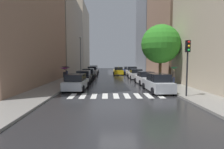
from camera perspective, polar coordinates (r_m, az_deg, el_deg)
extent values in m
cube|color=#252527|center=(35.20, -0.35, -0.32)|extent=(28.00, 72.00, 0.04)
cube|color=gray|center=(35.66, -10.85, -0.19)|extent=(3.00, 72.00, 0.15)
cube|color=gray|center=(35.91, 10.08, -0.15)|extent=(3.00, 72.00, 0.15)
cube|color=silver|center=(14.97, -12.72, -6.78)|extent=(0.45, 2.20, 0.01)
cube|color=silver|center=(14.82, -9.28, -6.84)|extent=(0.45, 2.20, 0.01)
cube|color=silver|center=(14.73, -5.78, -6.88)|extent=(0.45, 2.20, 0.01)
cube|color=silver|center=(14.69, -2.26, -6.89)|extent=(0.45, 2.20, 0.01)
cube|color=silver|center=(14.70, 1.28, -6.88)|extent=(0.45, 2.20, 0.01)
cube|color=silver|center=(14.77, 4.79, -6.84)|extent=(0.45, 2.20, 0.01)
cube|color=silver|center=(14.90, 8.26, -6.77)|extent=(0.45, 2.20, 0.01)
cube|color=silver|center=(15.08, 11.65, -6.69)|extent=(0.45, 2.20, 0.01)
cube|color=silver|center=(15.30, 14.96, -6.58)|extent=(0.45, 2.20, 0.01)
cube|color=#9E9384|center=(44.47, -15.19, 11.62)|extent=(6.00, 21.45, 17.16)
cube|color=#B2A38C|center=(64.94, -10.82, 11.30)|extent=(6.00, 18.90, 21.54)
cube|color=#8C6B56|center=(35.18, 18.88, 17.45)|extent=(6.00, 14.72, 21.92)
cube|color=slate|center=(49.62, 12.63, 15.22)|extent=(6.00, 14.48, 24.57)
cube|color=#B2B7BF|center=(18.10, -11.38, -3.05)|extent=(2.06, 4.39, 0.77)
cube|color=black|center=(17.82, -11.56, -0.90)|extent=(1.75, 2.44, 0.63)
cylinder|color=black|center=(19.72, -13.10, -3.18)|extent=(0.25, 0.65, 0.64)
cylinder|color=black|center=(19.34, -7.76, -3.25)|extent=(0.25, 0.65, 0.64)
cylinder|color=black|center=(17.01, -15.47, -4.42)|extent=(0.25, 0.65, 0.64)
cylinder|color=black|center=(16.57, -9.30, -4.55)|extent=(0.25, 0.65, 0.64)
cube|color=black|center=(23.66, -9.01, -1.26)|extent=(1.77, 4.37, 0.79)
cube|color=black|center=(23.38, -9.10, 0.44)|extent=(1.55, 2.40, 0.65)
cylinder|color=black|center=(25.23, -10.57, -1.50)|extent=(0.22, 0.64, 0.64)
cylinder|color=black|center=(25.01, -6.58, -1.50)|extent=(0.22, 0.64, 0.64)
cylinder|color=black|center=(22.40, -11.71, -2.25)|extent=(0.22, 0.64, 0.64)
cylinder|color=black|center=(22.16, -7.22, -2.27)|extent=(0.22, 0.64, 0.64)
cube|color=black|center=(29.85, -7.56, -0.08)|extent=(1.99, 4.78, 0.78)
cube|color=black|center=(29.57, -7.62, 1.26)|extent=(1.74, 2.63, 0.64)
cylinder|color=black|center=(31.53, -9.04, -0.31)|extent=(0.23, 0.64, 0.64)
cylinder|color=black|center=(31.36, -5.51, -0.30)|extent=(0.23, 0.64, 0.64)
cylinder|color=black|center=(28.43, -9.81, -0.83)|extent=(0.23, 0.64, 0.64)
cylinder|color=black|center=(28.23, -5.90, -0.82)|extent=(0.23, 0.64, 0.64)
cube|color=silver|center=(35.61, -6.33, 0.72)|extent=(2.00, 4.10, 0.87)
cube|color=black|center=(35.37, -6.36, 1.98)|extent=(1.73, 2.27, 0.71)
cylinder|color=black|center=(37.03, -7.67, 0.40)|extent=(0.24, 0.65, 0.64)
cylinder|color=black|center=(36.92, -4.74, 0.41)|extent=(0.24, 0.65, 0.64)
cylinder|color=black|center=(34.37, -8.03, 0.09)|extent=(0.24, 0.65, 0.64)
cylinder|color=black|center=(34.25, -4.87, 0.10)|extent=(0.24, 0.65, 0.64)
cube|color=#B2B7BF|center=(41.67, -5.80, 1.28)|extent=(1.90, 4.79, 0.90)
cube|color=black|center=(41.40, -5.84, 2.38)|extent=(1.64, 2.65, 0.73)
cylinder|color=black|center=(43.34, -6.78, 0.99)|extent=(0.23, 0.64, 0.64)
cylinder|color=black|center=(43.17, -4.41, 0.99)|extent=(0.23, 0.64, 0.64)
cylinder|color=black|center=(40.23, -7.28, 0.72)|extent=(0.23, 0.64, 0.64)
cylinder|color=black|center=(40.05, -4.73, 0.72)|extent=(0.23, 0.64, 0.64)
cube|color=#B2B7BF|center=(17.17, 14.36, -3.37)|extent=(1.94, 4.73, 0.85)
cube|color=black|center=(16.86, 14.65, -0.87)|extent=(1.65, 2.63, 0.70)
cylinder|color=black|center=(18.43, 10.25, -3.66)|extent=(0.25, 0.65, 0.64)
cylinder|color=black|center=(18.93, 15.42, -3.53)|extent=(0.25, 0.65, 0.64)
cylinder|color=black|center=(15.49, 13.02, -5.23)|extent=(0.25, 0.65, 0.64)
cylinder|color=black|center=(16.09, 19.04, -5.00)|extent=(0.25, 0.65, 0.64)
cube|color=silver|center=(22.49, 10.53, -1.59)|extent=(2.00, 4.24, 0.77)
cube|color=black|center=(22.23, 10.69, 0.16)|extent=(1.70, 2.36, 0.63)
cylinder|color=black|center=(23.64, 7.56, -1.85)|extent=(0.25, 0.65, 0.64)
cylinder|color=black|center=(24.07, 11.80, -1.80)|extent=(0.25, 0.65, 0.64)
cylinder|color=black|center=(20.98, 9.06, -2.67)|extent=(0.25, 0.65, 0.64)
cylinder|color=black|center=(21.46, 13.79, -2.58)|extent=(0.25, 0.65, 0.64)
cube|color=silver|center=(28.76, 7.59, -0.25)|extent=(1.94, 4.20, 0.78)
cube|color=black|center=(28.50, 7.67, 1.13)|extent=(1.70, 2.31, 0.64)
cylinder|color=black|center=(30.00, 5.34, -0.51)|extent=(0.22, 0.64, 0.64)
cylinder|color=black|center=(30.30, 8.95, -0.50)|extent=(0.22, 0.64, 0.64)
cylinder|color=black|center=(27.27, 6.07, -1.01)|extent=(0.22, 0.64, 0.64)
cylinder|color=black|center=(27.60, 10.02, -0.99)|extent=(0.22, 0.64, 0.64)
cube|color=silver|center=(34.52, 6.26, 0.63)|extent=(1.88, 4.66, 0.89)
cube|color=black|center=(34.25, 6.32, 1.95)|extent=(1.65, 2.56, 0.73)
cylinder|color=black|center=(35.96, 4.46, 0.31)|extent=(0.22, 0.64, 0.64)
cylinder|color=black|center=(36.19, 7.39, 0.31)|extent=(0.22, 0.64, 0.64)
cylinder|color=black|center=(32.91, 4.99, -0.08)|extent=(0.22, 0.64, 0.64)
cylinder|color=black|center=(33.17, 8.19, -0.07)|extent=(0.22, 0.64, 0.64)
cube|color=navy|center=(39.81, 5.05, 1.06)|extent=(1.92, 4.43, 0.79)
cube|color=black|center=(39.55, 5.10, 2.09)|extent=(1.64, 2.46, 0.65)
cylinder|color=black|center=(41.13, 3.53, 0.83)|extent=(0.24, 0.65, 0.64)
cylinder|color=black|center=(41.38, 5.96, 0.83)|extent=(0.24, 0.65, 0.64)
cylinder|color=black|center=(38.27, 4.06, 0.56)|extent=(0.24, 0.65, 0.64)
cylinder|color=black|center=(38.54, 6.66, 0.56)|extent=(0.24, 0.65, 0.64)
cube|color=yellow|center=(37.24, 2.04, 0.85)|extent=(1.86, 4.41, 0.80)
cube|color=black|center=(36.98, 2.06, 1.95)|extent=(1.63, 2.43, 0.65)
cube|color=#F2EDCC|center=(36.96, 2.06, 2.59)|extent=(0.20, 0.36, 0.18)
cylinder|color=black|center=(38.66, 0.53, 0.61)|extent=(0.22, 0.64, 0.64)
cylinder|color=black|center=(38.77, 3.26, 0.61)|extent=(0.22, 0.64, 0.64)
cylinder|color=black|center=(35.76, 0.70, 0.30)|extent=(0.22, 0.64, 0.64)
cylinder|color=black|center=(35.88, 3.66, 0.30)|extent=(0.22, 0.64, 0.64)
cylinder|color=black|center=(25.05, -14.36, -1.12)|extent=(0.28, 0.28, 0.76)
cylinder|color=navy|center=(25.00, -14.39, 0.42)|extent=(0.36, 0.36, 0.60)
sphere|color=tan|center=(24.97, -14.41, 1.37)|extent=(0.24, 0.24, 0.24)
cone|color=black|center=(24.96, -14.42, 2.02)|extent=(1.00, 1.00, 0.20)
cylinder|color=#333338|center=(24.98, -14.40, 1.22)|extent=(0.02, 0.02, 0.70)
cylinder|color=navy|center=(22.23, 19.21, -1.83)|extent=(0.28, 0.28, 0.83)
cylinder|color=brown|center=(22.17, 19.26, 0.07)|extent=(0.36, 0.36, 0.65)
sphere|color=tan|center=(22.14, 19.29, 1.25)|extent=(0.26, 0.26, 0.26)
cone|color=#19723F|center=(22.13, 19.31, 2.00)|extent=(0.99, 0.99, 0.20)
cylinder|color=#333338|center=(22.14, 19.28, 1.04)|extent=(0.02, 0.02, 0.75)
cylinder|color=black|center=(21.88, -14.96, -1.88)|extent=(0.28, 0.28, 0.79)
cylinder|color=black|center=(21.82, -14.99, -0.04)|extent=(0.36, 0.36, 0.62)
sphere|color=tan|center=(21.79, -15.02, 1.10)|extent=(0.25, 0.25, 0.25)
cone|color=#8C1E8C|center=(21.77, -15.03, 1.85)|extent=(1.13, 1.13, 0.20)
cylinder|color=#333338|center=(21.79, -15.01, 0.90)|extent=(0.02, 0.02, 0.72)
cylinder|color=navy|center=(24.78, -14.75, -1.13)|extent=(0.28, 0.28, 0.81)
cylinder|color=black|center=(24.72, -14.78, 0.54)|extent=(0.36, 0.36, 0.64)
sphere|color=tan|center=(24.70, -14.80, 1.58)|extent=(0.25, 0.25, 0.25)
cone|color=black|center=(24.68, -14.81, 2.25)|extent=(1.17, 1.17, 0.20)
cylinder|color=#333338|center=(24.70, -14.80, 1.40)|extent=(0.02, 0.02, 0.74)
cylinder|color=#513823|center=(22.93, 15.20, 0.90)|extent=(0.36, 0.36, 2.78)
sphere|color=#2E8123|center=(22.98, 15.37, 9.43)|extent=(4.77, 4.77, 4.77)
cylinder|color=black|center=(14.86, 22.97, 0.07)|extent=(0.12, 0.12, 3.40)
cube|color=black|center=(14.86, 23.22, 8.36)|extent=(0.30, 0.30, 0.90)
sphere|color=red|center=(14.73, 23.55, 9.57)|extent=(0.18, 0.18, 0.18)
sphere|color=#F2A519|center=(14.70, 23.52, 8.40)|extent=(0.18, 0.18, 0.18)
sphere|color=green|center=(14.68, 23.48, 7.24)|extent=(0.18, 0.18, 0.18)
cylinder|color=#595B60|center=(32.73, -10.06, 5.52)|extent=(0.16, 0.16, 6.81)
ellipsoid|color=beige|center=(32.99, -10.14, 11.70)|extent=(0.60, 0.28, 0.24)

